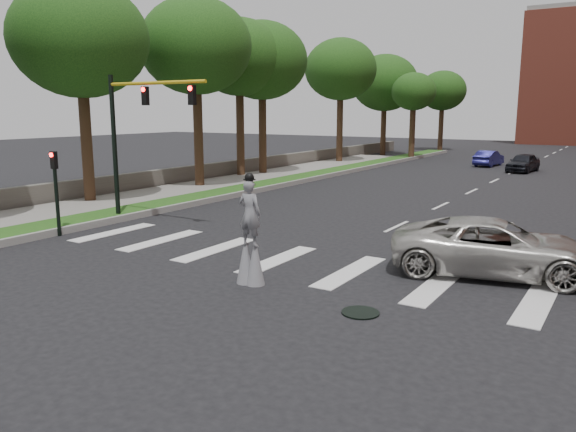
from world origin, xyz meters
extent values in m
plane|color=black|center=(0.00, 0.00, 0.00)|extent=(160.00, 160.00, 0.00)
cube|color=#1F4A15|center=(-11.50, 20.00, 0.12)|extent=(2.00, 60.00, 0.25)
cube|color=gray|center=(-10.45, 20.00, 0.14)|extent=(0.20, 60.00, 0.28)
cube|color=slate|center=(-14.50, 10.00, 0.09)|extent=(4.00, 60.00, 0.18)
cube|color=#524E46|center=(-17.00, 22.00, 0.55)|extent=(0.50, 56.00, 1.10)
cylinder|color=black|center=(3.00, -2.00, 0.02)|extent=(0.90, 0.90, 0.04)
cylinder|color=black|center=(-11.00, 3.00, 3.10)|extent=(0.20, 0.20, 6.20)
cylinder|color=gold|center=(-8.40, 3.00, 5.80)|extent=(5.20, 0.14, 0.14)
cube|color=black|center=(-9.00, 3.00, 5.30)|extent=(0.28, 0.18, 0.75)
cylinder|color=#FF0C0C|center=(-9.00, 2.90, 5.55)|extent=(0.18, 0.06, 0.18)
cube|color=black|center=(-6.50, 3.00, 5.30)|extent=(0.28, 0.18, 0.75)
cylinder|color=#FF0C0C|center=(-6.50, 2.90, 5.55)|extent=(0.18, 0.06, 0.18)
cylinder|color=black|center=(-10.30, -0.50, 1.50)|extent=(0.14, 0.14, 3.00)
cube|color=black|center=(-10.30, -0.50, 2.90)|extent=(0.25, 0.16, 0.65)
cylinder|color=#FF0C0C|center=(-10.30, -0.60, 3.10)|extent=(0.16, 0.05, 0.16)
cylinder|color=#352215|center=(-0.40, -1.49, 0.53)|extent=(0.07, 0.07, 1.07)
cylinder|color=#352215|center=(-0.72, -1.51, 0.53)|extent=(0.07, 0.07, 1.07)
cone|color=slate|center=(-0.40, -1.49, 0.67)|extent=(0.52, 0.52, 1.34)
cone|color=slate|center=(-0.72, -1.51, 0.67)|extent=(0.52, 0.52, 1.34)
imported|color=slate|center=(-0.56, -1.50, 1.98)|extent=(0.68, 0.47, 1.83)
sphere|color=black|center=(-0.56, -1.50, 2.96)|extent=(0.26, 0.26, 0.26)
cylinder|color=black|center=(-0.56, -1.50, 2.91)|extent=(0.34, 0.34, 0.02)
cube|color=gold|center=(-0.57, -1.36, 2.49)|extent=(0.22, 0.05, 0.10)
imported|color=beige|center=(4.96, 3.00, 0.82)|extent=(6.33, 3.93, 1.64)
imported|color=black|center=(0.59, 33.02, 0.72)|extent=(2.17, 4.41, 1.45)
imported|color=navy|center=(-2.76, 36.42, 0.67)|extent=(1.81, 4.17, 1.33)
cylinder|color=#352215|center=(-15.58, 5.17, 3.24)|extent=(0.56, 0.56, 6.48)
ellipsoid|color=#163911|center=(-15.58, 5.17, 8.16)|extent=(6.71, 6.71, 5.70)
cylinder|color=#352215|center=(-14.70, 12.69, 3.40)|extent=(0.56, 0.56, 6.80)
ellipsoid|color=#163911|center=(-14.70, 12.69, 8.47)|extent=(6.67, 6.67, 5.67)
cylinder|color=#352215|center=(-15.42, 20.61, 3.30)|extent=(0.56, 0.56, 6.60)
ellipsoid|color=#163911|center=(-15.42, 20.61, 8.23)|extent=(6.55, 6.55, 5.56)
cylinder|color=#352215|center=(-14.97, 32.17, 3.35)|extent=(0.56, 0.56, 6.70)
ellipsoid|color=#163911|center=(-14.97, 32.17, 8.29)|extent=(6.37, 6.37, 5.42)
cylinder|color=#352215|center=(-15.19, 42.84, 2.91)|extent=(0.56, 0.56, 5.81)
ellipsoid|color=#163911|center=(-15.19, 42.84, 7.54)|extent=(6.91, 6.91, 5.87)
cylinder|color=#352215|center=(-10.71, 39.24, 2.72)|extent=(0.56, 0.56, 5.43)
ellipsoid|color=#163911|center=(-10.71, 39.24, 6.49)|extent=(4.22, 4.22, 3.59)
cylinder|color=#352215|center=(-12.06, 52.78, 2.81)|extent=(0.56, 0.56, 5.63)
ellipsoid|color=#163911|center=(-12.06, 52.78, 6.98)|extent=(5.40, 5.40, 4.59)
cylinder|color=#352215|center=(-15.96, 18.62, 3.39)|extent=(0.56, 0.56, 6.78)
ellipsoid|color=#163911|center=(-15.96, 18.62, 8.34)|extent=(6.23, 6.23, 5.30)
camera|label=1|loc=(8.25, -13.60, 4.74)|focal=35.00mm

